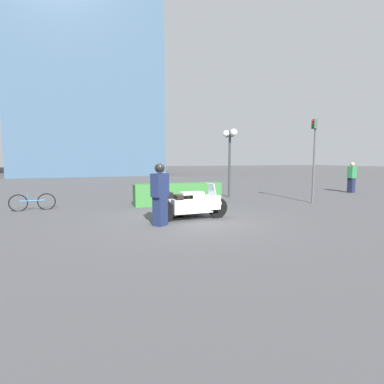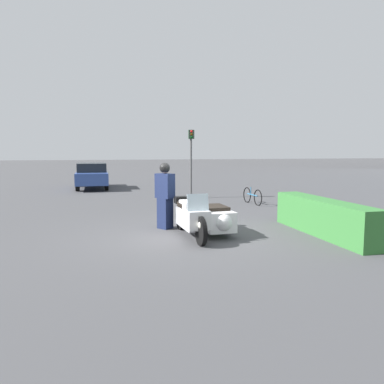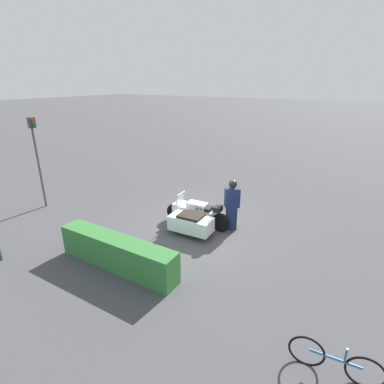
% 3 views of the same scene
% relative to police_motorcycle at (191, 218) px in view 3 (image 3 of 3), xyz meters
% --- Properties ---
extents(ground_plane, '(160.00, 160.00, 0.00)m').
position_rel_police_motorcycle_xyz_m(ground_plane, '(-0.26, -0.37, -0.47)').
color(ground_plane, '#424244').
extents(police_motorcycle, '(2.52, 1.30, 1.16)m').
position_rel_police_motorcycle_xyz_m(police_motorcycle, '(0.00, 0.00, 0.00)').
color(police_motorcycle, black).
rests_on(police_motorcycle, ground).
extents(officer_rider, '(0.58, 0.54, 1.83)m').
position_rel_police_motorcycle_xyz_m(officer_rider, '(-1.16, -0.82, 0.50)').
color(officer_rider, '#192347').
rests_on(officer_rider, ground).
extents(hedge_bush_curbside, '(3.82, 0.63, 0.91)m').
position_rel_police_motorcycle_xyz_m(hedge_bush_curbside, '(0.64, 2.97, -0.01)').
color(hedge_bush_curbside, '#337033').
rests_on(hedge_bush_curbside, ground).
extents(traffic_light_near, '(0.22, 0.29, 3.67)m').
position_rel_police_motorcycle_xyz_m(traffic_light_near, '(6.34, 1.29, 1.92)').
color(traffic_light_near, '#4C4C4C').
rests_on(traffic_light_near, ground).
extents(bicycle_parked, '(1.61, 0.15, 0.70)m').
position_rel_police_motorcycle_xyz_m(bicycle_parked, '(-5.04, 3.46, -0.15)').
color(bicycle_parked, black).
rests_on(bicycle_parked, ground).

